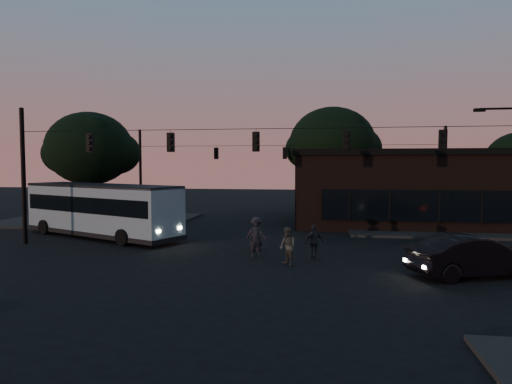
# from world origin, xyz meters

# --- Properties ---
(ground) EXTENTS (120.00, 120.00, 0.00)m
(ground) POSITION_xyz_m (0.00, 0.00, 0.00)
(ground) COLOR black
(ground) RESTS_ON ground
(sidewalk_far_right) EXTENTS (14.00, 10.00, 0.15)m
(sidewalk_far_right) POSITION_xyz_m (12.00, 14.00, 0.07)
(sidewalk_far_right) COLOR black
(sidewalk_far_right) RESTS_ON ground
(sidewalk_far_left) EXTENTS (14.00, 10.00, 0.15)m
(sidewalk_far_left) POSITION_xyz_m (-14.00, 14.00, 0.07)
(sidewalk_far_left) COLOR black
(sidewalk_far_left) RESTS_ON ground
(building) EXTENTS (15.40, 10.41, 5.40)m
(building) POSITION_xyz_m (9.00, 15.97, 2.71)
(building) COLOR black
(building) RESTS_ON ground
(tree_behind) EXTENTS (7.60, 7.60, 9.43)m
(tree_behind) POSITION_xyz_m (4.00, 22.00, 6.19)
(tree_behind) COLOR black
(tree_behind) RESTS_ON ground
(tree_left) EXTENTS (6.40, 6.40, 8.30)m
(tree_left) POSITION_xyz_m (-14.00, 13.00, 5.57)
(tree_left) COLOR black
(tree_left) RESTS_ON ground
(signal_rig_near) EXTENTS (26.24, 0.30, 7.50)m
(signal_rig_near) POSITION_xyz_m (0.00, 4.00, 4.45)
(signal_rig_near) COLOR black
(signal_rig_near) RESTS_ON ground
(signal_rig_far) EXTENTS (26.24, 0.30, 7.50)m
(signal_rig_far) POSITION_xyz_m (0.00, 20.00, 4.20)
(signal_rig_far) COLOR black
(signal_rig_far) RESTS_ON ground
(bus) EXTENTS (11.43, 7.14, 3.20)m
(bus) POSITION_xyz_m (-9.87, 6.69, 1.80)
(bus) COLOR gray
(bus) RESTS_ON ground
(car) EXTENTS (5.32, 3.44, 1.66)m
(car) POSITION_xyz_m (9.26, -0.15, 0.83)
(car) COLOR black
(car) RESTS_ON ground
(pedestrian_a) EXTENTS (0.76, 0.61, 1.81)m
(pedestrian_a) POSITION_xyz_m (0.27, 2.33, 0.90)
(pedestrian_a) COLOR black
(pedestrian_a) RESTS_ON ground
(pedestrian_b) EXTENTS (0.99, 1.03, 1.67)m
(pedestrian_b) POSITION_xyz_m (1.90, 0.80, 0.84)
(pedestrian_b) COLOR #3A3A34
(pedestrian_b) RESTS_ON ground
(pedestrian_c) EXTENTS (1.01, 0.82, 1.60)m
(pedestrian_c) POSITION_xyz_m (3.00, 2.36, 0.80)
(pedestrian_c) COLOR #22222A
(pedestrian_c) RESTS_ON ground
(pedestrian_d) EXTENTS (1.26, 0.91, 1.76)m
(pedestrian_d) POSITION_xyz_m (0.07, 3.66, 0.88)
(pedestrian_d) COLOR black
(pedestrian_d) RESTS_ON ground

